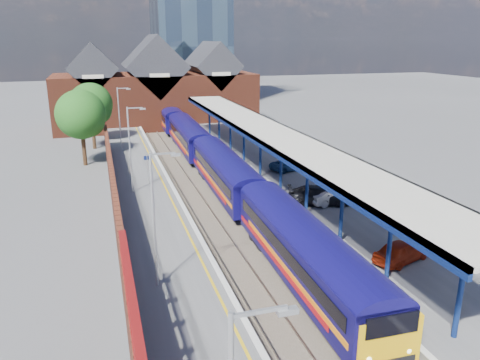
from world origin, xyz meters
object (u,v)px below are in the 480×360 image
(parked_car_blue, at_px, (290,164))
(parked_car_silver, at_px, (333,196))
(parked_car_red, at_px, (401,251))
(platform_sign, at_px, (147,165))
(lamp_post_d, at_px, (120,115))
(train, at_px, (205,150))
(parked_car_dark, at_px, (319,195))
(lamp_post_b, at_px, (156,212))
(lamp_post_c, at_px, (131,144))

(parked_car_blue, bearing_deg, parked_car_silver, 159.90)
(parked_car_red, xyz_separation_m, parked_car_blue, (1.42, 19.75, -0.08))
(platform_sign, bearing_deg, lamp_post_d, 95.56)
(lamp_post_d, relative_size, platform_sign, 2.80)
(lamp_post_d, height_order, platform_sign, lamp_post_d)
(parked_car_red, bearing_deg, parked_car_silver, -24.04)
(train, relative_size, parked_car_dark, 13.75)
(lamp_post_b, height_order, parked_car_red, lamp_post_b)
(parked_car_silver, distance_m, parked_car_blue, 9.87)
(train, height_order, parked_car_dark, train)
(lamp_post_c, height_order, lamp_post_d, same)
(lamp_post_d, xyz_separation_m, parked_car_blue, (14.86, -13.54, -3.44))
(platform_sign, distance_m, parked_car_blue, 13.56)
(parked_car_red, distance_m, parked_car_dark, 10.15)
(train, relative_size, lamp_post_b, 9.42)
(parked_car_red, relative_size, parked_car_dark, 0.78)
(parked_car_silver, height_order, parked_car_dark, parked_car_dark)
(parked_car_silver, bearing_deg, parked_car_red, 166.97)
(lamp_post_b, height_order, parked_car_blue, lamp_post_b)
(lamp_post_c, height_order, parked_car_dark, lamp_post_c)
(parked_car_silver, relative_size, parked_car_blue, 0.98)
(train, bearing_deg, parked_car_dark, -70.72)
(lamp_post_d, height_order, parked_car_silver, lamp_post_d)
(platform_sign, distance_m, parked_car_dark, 15.05)
(lamp_post_b, height_order, lamp_post_d, same)
(lamp_post_b, xyz_separation_m, parked_car_dark, (13.28, 8.86, -3.30))
(platform_sign, distance_m, parked_car_red, 22.78)
(lamp_post_c, xyz_separation_m, parked_car_silver, (14.34, -7.39, -3.35))
(train, height_order, parked_car_silver, train)
(parked_car_dark, bearing_deg, train, 35.60)
(parked_car_red, height_order, parked_car_blue, parked_car_red)
(parked_car_red, relative_size, parked_car_blue, 0.93)
(lamp_post_d, distance_m, platform_sign, 14.25)
(lamp_post_c, relative_size, lamp_post_d, 1.00)
(lamp_post_d, bearing_deg, lamp_post_c, -90.00)
(lamp_post_d, height_order, parked_car_dark, lamp_post_d)
(lamp_post_b, relative_size, platform_sign, 2.80)
(train, relative_size, lamp_post_c, 9.42)
(lamp_post_c, distance_m, parked_car_red, 22.15)
(parked_car_blue, bearing_deg, lamp_post_d, 30.60)
(platform_sign, xyz_separation_m, parked_car_dark, (11.92, -9.14, -0.99))
(lamp_post_c, bearing_deg, lamp_post_b, -90.00)
(parked_car_dark, bearing_deg, lamp_post_b, 140.02)
(lamp_post_c, xyz_separation_m, lamp_post_d, (0.00, 16.00, 0.00))
(parked_car_dark, height_order, parked_car_blue, parked_car_dark)
(lamp_post_c, bearing_deg, parked_car_silver, -27.27)
(lamp_post_d, relative_size, parked_car_dark, 1.46)
(train, height_order, lamp_post_c, lamp_post_c)
(parked_car_red, bearing_deg, platform_sign, 13.21)
(lamp_post_d, bearing_deg, lamp_post_b, -90.00)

